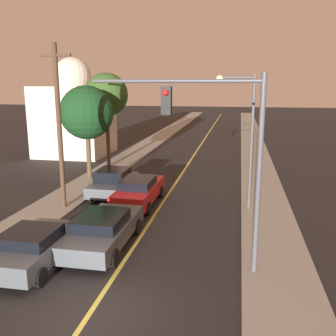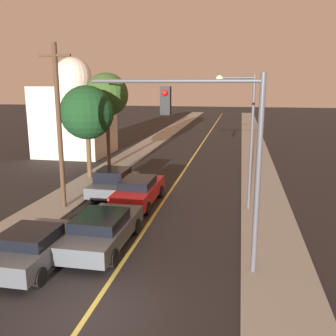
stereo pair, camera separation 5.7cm
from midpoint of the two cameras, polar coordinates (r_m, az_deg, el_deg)
name	(u,v)px [view 1 (the left image)]	position (r m, az deg, el deg)	size (l,w,h in m)	color
ground_plane	(89,315)	(11.44, -12.12, -21.07)	(200.00, 200.00, 0.00)	black
road_surface	(205,138)	(45.31, 5.70, 4.62)	(8.39, 80.00, 0.01)	black
sidewalk_left	(161,136)	(46.10, -1.08, 4.88)	(2.50, 80.00, 0.12)	gray
sidewalk_right	(252,138)	(45.16, 12.62, 4.42)	(2.50, 80.00, 0.12)	gray
car_near_lane_front	(103,229)	(15.04, -10.05, -9.21)	(2.11, 4.93, 1.40)	#474C51
car_near_lane_second	(139,191)	(19.92, -4.54, -3.46)	(1.90, 4.90, 1.48)	red
car_outer_lane_front	(33,247)	(14.23, -19.95, -11.19)	(2.07, 4.11, 1.38)	#474C51
car_outer_lane_second	(114,182)	(21.66, -8.34, -2.13)	(2.00, 4.33, 1.59)	#474C51
traffic_signal_mast	(220,139)	(12.08, 7.76, 4.35)	(5.56, 0.42, 6.53)	#47474C
streetlamp_right	(243,124)	(18.65, 11.24, 6.64)	(1.90, 0.36, 6.63)	#47474C
utility_pole_left	(59,125)	(19.27, -16.33, 6.32)	(1.60, 0.24, 8.11)	#422D1E
tree_left_near	(106,95)	(28.56, -9.43, 10.90)	(3.20, 3.20, 7.02)	#3D2B1C
tree_left_far	(87,113)	(25.34, -12.34, 8.22)	(3.52, 3.52, 6.12)	#4C3823
domed_building_left	(75,115)	(34.90, -14.10, 7.83)	(5.91, 5.91, 8.61)	#BCB29E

